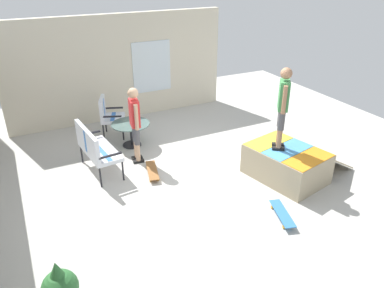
{
  "coord_description": "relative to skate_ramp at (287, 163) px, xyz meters",
  "views": [
    {
      "loc": [
        -5.92,
        3.17,
        4.03
      ],
      "look_at": [
        0.06,
        0.17,
        0.7
      ],
      "focal_mm": 34.89,
      "sensor_mm": 36.0,
      "label": 1
    }
  ],
  "objects": [
    {
      "name": "person_watching",
      "position": [
        2.02,
        2.5,
        0.66
      ],
      "size": [
        0.48,
        0.27,
        1.68
      ],
      "color": "black",
      "rests_on": "ground_plane"
    },
    {
      "name": "patio_chair_near_house",
      "position": [
        3.56,
        2.69,
        0.29
      ],
      "size": [
        0.77,
        0.73,
        1.02
      ],
      "color": "black",
      "rests_on": "ground_plane"
    },
    {
      "name": "ground_plane",
      "position": [
        0.9,
        1.51,
        -0.37
      ],
      "size": [
        12.0,
        12.0,
        0.1
      ],
      "primitive_type": "cube",
      "color": "beige"
    },
    {
      "name": "skateboard_spare",
      "position": [
        -1.05,
        0.94,
        -0.24
      ],
      "size": [
        0.82,
        0.43,
        0.1
      ],
      "color": "#3372B2",
      "rests_on": "ground_plane"
    },
    {
      "name": "skate_ramp",
      "position": [
        0.0,
        0.0,
        0.0
      ],
      "size": [
        1.85,
        2.2,
        0.65
      ],
      "color": "tan",
      "rests_on": "ground_plane"
    },
    {
      "name": "person_skater",
      "position": [
        0.13,
        0.17,
        1.27
      ],
      "size": [
        0.4,
        0.36,
        1.62
      ],
      "color": "black",
      "rests_on": "skate_ramp"
    },
    {
      "name": "house_facade",
      "position": [
        4.69,
        2.0,
        1.07
      ],
      "size": [
        0.23,
        6.0,
        2.8
      ],
      "color": "beige",
      "rests_on": "ground_plane"
    },
    {
      "name": "patio_table",
      "position": [
        2.8,
        2.37,
        0.08
      ],
      "size": [
        0.9,
        0.9,
        0.57
      ],
      "color": "black",
      "rests_on": "ground_plane"
    },
    {
      "name": "skateboard_by_bench",
      "position": [
        1.33,
        2.42,
        -0.24
      ],
      "size": [
        0.82,
        0.39,
        0.1
      ],
      "color": "brown",
      "rests_on": "ground_plane"
    },
    {
      "name": "patio_bench",
      "position": [
        1.91,
        3.43,
        0.29
      ],
      "size": [
        1.3,
        0.68,
        1.02
      ],
      "color": "black",
      "rests_on": "ground_plane"
    }
  ]
}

